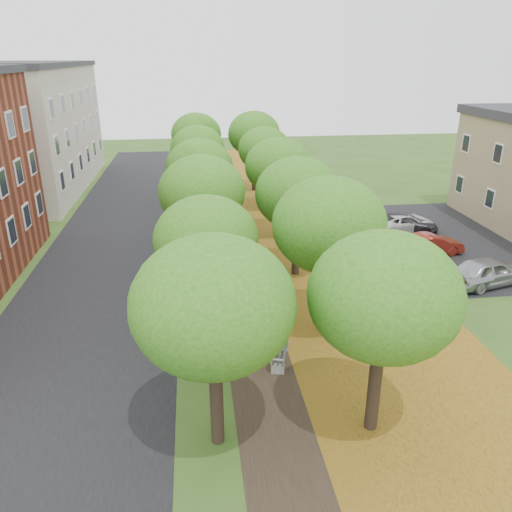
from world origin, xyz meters
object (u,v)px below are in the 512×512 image
object	(u,v)px
car_grey	(403,222)
bench	(279,352)
car_silver	(488,271)
car_white	(403,223)
car_red	(431,244)

from	to	relation	value
car_grey	bench	bearing A→B (deg)	164.09
bench	car_silver	size ratio (longest dim) A/B	0.42
car_silver	car_grey	size ratio (longest dim) A/B	0.96
car_white	car_silver	bearing A→B (deg)	173.89
bench	car_grey	distance (m)	17.59
car_silver	car_white	world-z (taller)	car_silver
car_white	car_red	bearing A→B (deg)	167.10
car_red	car_silver	bearing A→B (deg)	-173.43
car_silver	car_grey	world-z (taller)	car_silver
bench	car_white	bearing A→B (deg)	-21.55
bench	car_grey	size ratio (longest dim) A/B	0.40
car_grey	car_white	world-z (taller)	car_grey
bench	car_white	xyz separation A→B (m)	(10.67, 13.86, 0.20)
bench	car_red	bearing A→B (deg)	-31.37
car_silver	car_red	bearing A→B (deg)	-1.89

